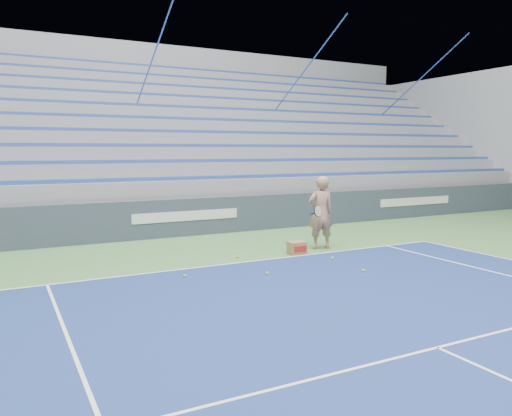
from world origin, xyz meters
The scene contains 11 objects.
sponsor_barrier centered at (0.00, 15.88, 0.55)m, with size 30.00×0.32×1.10m.
bleachers centered at (0.00, 21.60, 2.36)m, with size 31.00×9.15×7.30m.
tennis_player centered at (2.41, 12.44, 0.93)m, with size 0.98×0.90×1.85m.
ball_box centered at (1.51, 12.13, 0.15)m, with size 0.43×0.35×0.31m.
tennis_ball_0 centered at (-1.65, 11.26, 0.03)m, with size 0.07×0.07×0.07m, color #C6D22B.
tennis_ball_1 centered at (1.90, 11.22, 0.03)m, with size 0.07×0.07×0.07m, color #C6D22B.
tennis_ball_2 centered at (0.04, 12.38, 0.03)m, with size 0.07×0.07×0.07m, color #C6D22B.
tennis_ball_3 centered at (-0.11, 10.69, 0.03)m, with size 0.07×0.07×0.07m, color #C6D22B.
tennis_ball_4 centered at (1.56, 12.54, 0.03)m, with size 0.07×0.07×0.07m, color #C6D22B.
tennis_ball_5 centered at (1.73, 12.02, 0.03)m, with size 0.07×0.07×0.07m, color #C6D22B.
tennis_ball_6 centered at (1.76, 9.97, 0.03)m, with size 0.07×0.07×0.07m, color #C6D22B.
Camera 1 is at (-4.85, 2.08, 2.50)m, focal length 35.00 mm.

